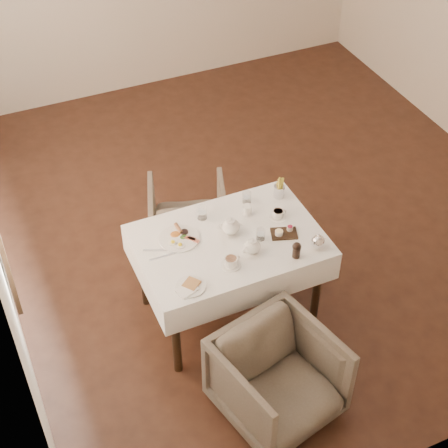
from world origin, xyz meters
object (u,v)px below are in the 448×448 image
at_px(breakfast_plate, 179,238).
at_px(armchair_far, 188,217).
at_px(armchair_near, 278,379).
at_px(teapot_centre, 231,226).
at_px(table, 229,251).

bearing_deg(breakfast_plate, armchair_far, 87.42).
bearing_deg(armchair_near, breakfast_plate, 90.38).
height_order(breakfast_plate, teapot_centre, teapot_centre).
xyz_separation_m(armchair_far, breakfast_plate, (-0.32, -0.69, 0.48)).
xyz_separation_m(table, armchair_far, (0.01, 0.83, -0.35)).
height_order(table, armchair_far, table).
bearing_deg(armchair_near, table, 72.97).
height_order(table, armchair_near, table).
xyz_separation_m(table, breakfast_plate, (-0.31, 0.14, 0.13)).
bearing_deg(armchair_far, table, 108.13).
bearing_deg(armchair_near, teapot_centre, 71.00).
distance_m(armchair_far, teapot_centre, 0.94).
bearing_deg(teapot_centre, breakfast_plate, -174.13).
bearing_deg(armchair_far, teapot_centre, 110.78).
relative_size(table, teapot_centre, 7.35).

